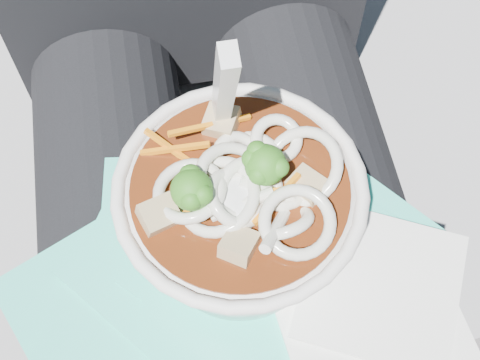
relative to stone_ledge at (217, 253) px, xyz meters
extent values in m
cube|color=gray|center=(0.00, 0.00, 0.00)|extent=(1.06, 0.63, 0.48)
cylinder|color=black|center=(-0.09, -0.15, 0.31)|extent=(0.14, 0.48, 0.14)
cylinder|color=black|center=(0.09, -0.15, 0.31)|extent=(0.14, 0.48, 0.14)
cube|color=#32D3B8|center=(0.00, -0.17, 0.39)|extent=(0.21, 0.18, 0.00)
cube|color=#32D3B8|center=(-0.10, -0.20, 0.39)|extent=(0.16, 0.18, 0.00)
cube|color=#32D3B8|center=(-0.01, -0.16, 0.39)|extent=(0.21, 0.21, 0.00)
cube|color=#32D3B8|center=(-0.04, -0.19, 0.39)|extent=(0.23, 0.23, 0.00)
cube|color=#32D3B8|center=(0.05, -0.16, 0.39)|extent=(0.25, 0.26, 0.00)
cube|color=#32D3B8|center=(-0.01, -0.15, 0.39)|extent=(0.24, 0.23, 0.00)
cube|color=#32D3B8|center=(0.03, -0.17, 0.39)|extent=(0.24, 0.24, 0.00)
cube|color=#32D3B8|center=(0.02, -0.21, 0.40)|extent=(0.19, 0.16, 0.00)
cube|color=white|center=(0.08, -0.24, 0.40)|extent=(0.14, 0.14, 0.00)
cube|color=white|center=(0.10, -0.21, 0.40)|extent=(0.15, 0.15, 0.00)
torus|color=white|center=(0.00, -0.16, 0.49)|extent=(0.16, 0.16, 0.01)
cylinder|color=#491D0A|center=(0.00, -0.16, 0.48)|extent=(0.14, 0.14, 0.01)
torus|color=white|center=(0.00, -0.16, 0.49)|extent=(0.07, 0.07, 0.03)
torus|color=white|center=(0.03, -0.19, 0.49)|extent=(0.05, 0.04, 0.04)
torus|color=white|center=(0.03, -0.13, 0.49)|extent=(0.05, 0.05, 0.02)
torus|color=white|center=(0.01, -0.16, 0.49)|extent=(0.05, 0.05, 0.03)
torus|color=white|center=(0.01, -0.14, 0.49)|extent=(0.07, 0.07, 0.03)
torus|color=white|center=(0.01, -0.13, 0.49)|extent=(0.05, 0.05, 0.02)
torus|color=white|center=(0.00, -0.17, 0.49)|extent=(0.04, 0.04, 0.03)
torus|color=white|center=(-0.03, -0.16, 0.50)|extent=(0.06, 0.06, 0.02)
torus|color=white|center=(-0.01, -0.16, 0.49)|extent=(0.07, 0.08, 0.03)
torus|color=white|center=(0.03, -0.19, 0.50)|extent=(0.05, 0.05, 0.02)
torus|color=white|center=(0.05, -0.15, 0.49)|extent=(0.05, 0.06, 0.04)
torus|color=white|center=(0.03, -0.16, 0.49)|extent=(0.06, 0.06, 0.02)
cylinder|color=white|center=(0.02, -0.19, 0.49)|extent=(0.03, 0.03, 0.02)
cylinder|color=white|center=(0.00, -0.17, 0.49)|extent=(0.04, 0.01, 0.02)
cylinder|color=white|center=(0.02, -0.17, 0.49)|extent=(0.03, 0.02, 0.02)
cylinder|color=#89B055|center=(0.02, -0.15, 0.49)|extent=(0.01, 0.01, 0.01)
sphere|color=#1F6316|center=(0.02, -0.15, 0.51)|extent=(0.03, 0.03, 0.03)
sphere|color=#1F6316|center=(0.02, -0.15, 0.51)|extent=(0.01, 0.01, 0.01)
sphere|color=#1F6316|center=(0.03, -0.16, 0.51)|extent=(0.01, 0.01, 0.01)
sphere|color=#1F6316|center=(0.02, -0.16, 0.51)|extent=(0.01, 0.01, 0.01)
sphere|color=#1F6316|center=(0.01, -0.15, 0.51)|extent=(0.01, 0.01, 0.01)
cylinder|color=#89B055|center=(-0.03, -0.16, 0.49)|extent=(0.01, 0.01, 0.01)
sphere|color=#1F6316|center=(-0.03, -0.16, 0.51)|extent=(0.03, 0.03, 0.03)
sphere|color=#1F6316|center=(-0.03, -0.15, 0.51)|extent=(0.01, 0.01, 0.01)
sphere|color=#1F6316|center=(-0.02, -0.17, 0.51)|extent=(0.01, 0.01, 0.01)
sphere|color=#1F6316|center=(-0.03, -0.17, 0.51)|extent=(0.01, 0.01, 0.01)
sphere|color=#1F6316|center=(-0.02, -0.15, 0.51)|extent=(0.01, 0.01, 0.01)
cube|color=orange|center=(-0.03, -0.12, 0.49)|extent=(0.05, 0.01, 0.01)
cube|color=orange|center=(-0.03, -0.12, 0.49)|extent=(0.04, 0.03, 0.02)
cube|color=orange|center=(0.01, -0.17, 0.49)|extent=(0.06, 0.01, 0.02)
cube|color=orange|center=(-0.01, -0.11, 0.50)|extent=(0.06, 0.02, 0.02)
cube|color=orange|center=(-0.02, -0.16, 0.49)|extent=(0.03, 0.03, 0.01)
cube|color=orange|center=(0.02, -0.17, 0.49)|extent=(0.04, 0.03, 0.01)
cube|color=tan|center=(0.05, -0.16, 0.49)|extent=(0.03, 0.03, 0.02)
cube|color=tan|center=(0.00, -0.11, 0.49)|extent=(0.03, 0.03, 0.02)
cube|color=tan|center=(-0.05, -0.17, 0.49)|extent=(0.03, 0.03, 0.02)
cube|color=tan|center=(0.00, -0.20, 0.49)|extent=(0.03, 0.03, 0.02)
ellipsoid|color=white|center=(0.00, -0.17, 0.49)|extent=(0.03, 0.04, 0.01)
cube|color=white|center=(0.00, -0.12, 0.54)|extent=(0.01, 0.06, 0.13)
camera|label=1|loc=(-0.03, -0.35, 0.85)|focal=50.00mm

